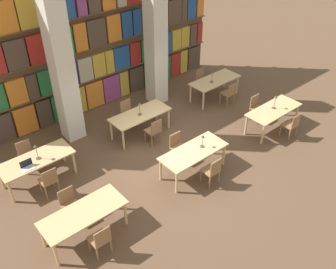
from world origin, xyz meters
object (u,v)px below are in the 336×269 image
at_px(pillar_left, 58,48).
at_px(chair_11, 202,79).
at_px(chair_0, 101,239).
at_px(desk_lamp_3, 140,107).
at_px(reading_table_1, 193,153).
at_px(reading_table_2, 273,111).
at_px(chair_6, 49,180).
at_px(desk_lamp_2, 36,149).
at_px(reading_table_0, 84,215).
at_px(desk_lamp_0, 203,139).
at_px(chair_1, 70,204).
at_px(chair_7, 27,155).
at_px(pillar_center, 155,21).
at_px(desk_lamp_1, 275,100).
at_px(desk_lamp_4, 212,74).
at_px(chair_5, 256,107).
at_px(reading_table_5, 215,82).
at_px(reading_table_3, 36,161).
at_px(chair_3, 178,146).
at_px(chair_9, 128,112).
at_px(reading_table_4, 140,116).
at_px(chair_4, 291,125).
at_px(chair_10, 229,93).
at_px(chair_2, 212,171).
at_px(chair_8, 154,130).

bearing_deg(pillar_left, chair_11, -6.06).
relative_size(chair_0, desk_lamp_3, 2.08).
height_order(reading_table_1, reading_table_2, same).
xyz_separation_m(chair_6, desk_lamp_2, (0.08, 0.66, 0.59)).
height_order(reading_table_0, desk_lamp_0, desk_lamp_0).
height_order(chair_1, desk_lamp_3, desk_lamp_3).
bearing_deg(chair_6, desk_lamp_2, 83.43).
bearing_deg(chair_7, pillar_center, -173.23).
relative_size(desk_lamp_1, chair_7, 0.52).
xyz_separation_m(pillar_center, chair_0, (-5.22, -4.50, -2.52)).
height_order(chair_11, desk_lamp_4, desk_lamp_4).
height_order(chair_5, reading_table_5, chair_5).
relative_size(reading_table_1, desk_lamp_0, 4.96).
relative_size(reading_table_3, reading_table_5, 1.00).
bearing_deg(chair_6, pillar_center, 21.03).
relative_size(chair_1, chair_3, 1.00).
xyz_separation_m(desk_lamp_0, chair_9, (-0.29, 3.18, -0.54)).
bearing_deg(reading_table_4, chair_11, 12.40).
bearing_deg(reading_table_4, chair_3, -89.34).
xyz_separation_m(chair_4, chair_11, (0.02, 4.04, 0.00)).
bearing_deg(desk_lamp_2, chair_4, -25.16).
xyz_separation_m(reading_table_0, chair_6, (-0.01, 1.80, -0.19)).
bearing_deg(pillar_center, chair_6, -158.97).
xyz_separation_m(desk_lamp_1, chair_10, (0.03, 1.92, -0.58)).
bearing_deg(chair_6, chair_7, 90.00).
bearing_deg(chair_7, reading_table_4, 168.48).
bearing_deg(reading_table_5, reading_table_2, -90.83).
height_order(desk_lamp_1, chair_6, desk_lamp_1).
height_order(chair_4, desk_lamp_4, desk_lamp_4).
bearing_deg(desk_lamp_2, chair_1, -92.27).
bearing_deg(chair_2, desk_lamp_0, 68.15).
xyz_separation_m(pillar_left, reading_table_2, (5.18, -3.90, -2.33)).
distance_m(desk_lamp_3, desk_lamp_4, 3.29).
height_order(desk_lamp_2, reading_table_5, desk_lamp_2).
bearing_deg(chair_6, reading_table_3, 89.32).
bearing_deg(desk_lamp_1, chair_3, 167.66).
xyz_separation_m(desk_lamp_2, chair_9, (3.41, 0.72, -0.59)).
relative_size(reading_table_1, reading_table_4, 1.00).
xyz_separation_m(pillar_left, reading_table_3, (-1.75, -1.32, -2.33)).
height_order(chair_0, desk_lamp_3, desk_lamp_3).
bearing_deg(chair_10, chair_0, -159.91).
bearing_deg(chair_7, chair_3, 144.65).
xyz_separation_m(chair_2, chair_3, (0.00, 1.39, 0.00)).
relative_size(chair_0, reading_table_2, 0.45).
bearing_deg(chair_8, reading_table_4, 90.20).
bearing_deg(chair_2, chair_8, 90.42).
xyz_separation_m(pillar_center, desk_lamp_0, (-1.45, -3.82, -1.98)).
bearing_deg(chair_3, pillar_center, -119.07).
bearing_deg(chair_2, pillar_left, 111.18).
distance_m(chair_4, desk_lamp_2, 7.65).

